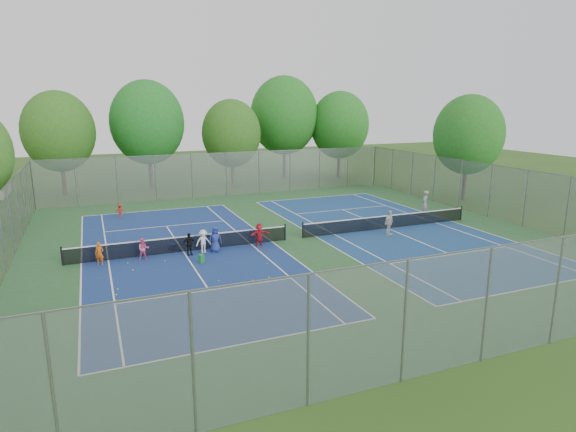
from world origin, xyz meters
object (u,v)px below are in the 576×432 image
object	(u,v)px
ball_hopper	(201,259)
instructor	(425,204)
net_right	(388,222)
ball_crate	(173,247)
net_left	(183,244)

from	to	relation	value
ball_hopper	instructor	distance (m)	18.55
ball_hopper	instructor	xyz separation A→B (m)	(18.02, 4.31, 0.77)
net_right	ball_crate	world-z (taller)	net_right
net_left	instructor	size ratio (longest dim) A/B	6.37
instructor	ball_hopper	bearing A→B (deg)	-25.51
instructor	net_left	bearing A→B (deg)	-33.11
net_right	ball_crate	xyz separation A→B (m)	(-14.48, 0.69, -0.29)
ball_crate	net_right	bearing A→B (deg)	-2.74
net_right	ball_crate	distance (m)	14.50
ball_crate	ball_hopper	bearing A→B (deg)	-71.96
net_left	ball_hopper	world-z (taller)	net_left
net_left	ball_crate	size ratio (longest dim) A/B	32.84
net_right	instructor	xyz separation A→B (m)	(4.55, 1.91, 0.56)
net_left	ball_crate	xyz separation A→B (m)	(-0.48, 0.69, -0.29)
net_left	ball_hopper	bearing A→B (deg)	-77.69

